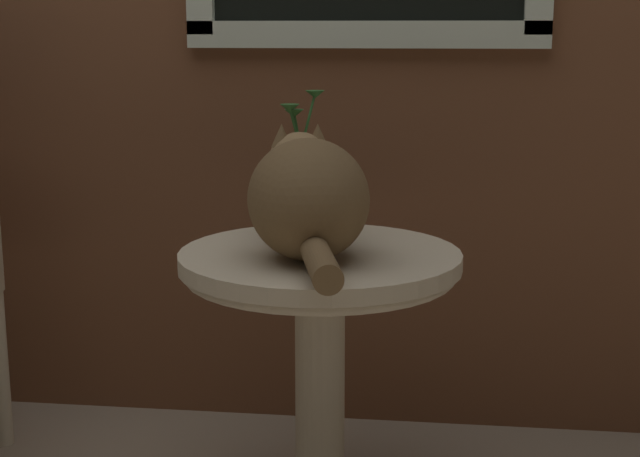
{
  "coord_description": "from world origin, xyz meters",
  "views": [
    {
      "loc": [
        0.54,
        -1.86,
        1.09
      ],
      "look_at": [
        0.3,
        0.07,
        0.68
      ],
      "focal_mm": 52.87,
      "sensor_mm": 36.0,
      "label": 1
    }
  ],
  "objects": [
    {
      "name": "pewter_vase_with_ivy",
      "position": [
        0.23,
        0.23,
        0.73
      ],
      "size": [
        0.14,
        0.14,
        0.33
      ],
      "color": "gray",
      "rests_on": "wicker_side_table"
    },
    {
      "name": "wicker_side_table",
      "position": [
        0.3,
        0.07,
        0.44
      ],
      "size": [
        0.6,
        0.6,
        0.63
      ],
      "color": "beige",
      "rests_on": "ground_plane"
    },
    {
      "name": "cat",
      "position": [
        0.28,
        0.02,
        0.76
      ],
      "size": [
        0.31,
        0.61,
        0.26
      ],
      "color": "brown",
      "rests_on": "wicker_side_table"
    }
  ]
}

